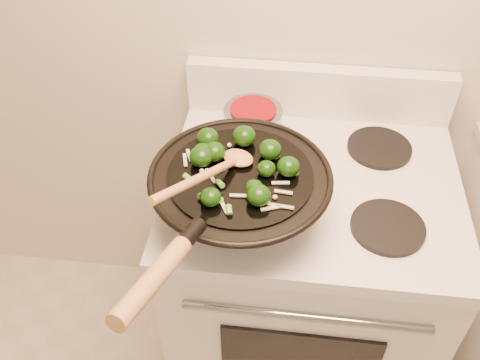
# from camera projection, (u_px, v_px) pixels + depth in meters

# --- Properties ---
(stove) EXTENTS (0.78, 0.67, 1.08)m
(stove) POSITION_uv_depth(u_px,v_px,m) (301.00, 280.00, 1.73)
(stove) COLOR white
(stove) RESTS_ON ground
(wok) EXTENTS (0.43, 0.70, 0.25)m
(wok) POSITION_uv_depth(u_px,v_px,m) (239.00, 193.00, 1.27)
(wok) COLOR black
(wok) RESTS_ON stove
(stirfry) EXTENTS (0.28, 0.28, 0.05)m
(stirfry) POSITION_uv_depth(u_px,v_px,m) (236.00, 160.00, 1.23)
(stirfry) COLOR black
(stirfry) RESTS_ON wok
(wooden_spoon) EXTENTS (0.19, 0.32, 0.14)m
(wooden_spoon) POSITION_uv_depth(u_px,v_px,m) (216.00, 169.00, 1.18)
(wooden_spoon) COLOR #B27946
(wooden_spoon) RESTS_ON wok
(saucepan) EXTENTS (0.17, 0.26, 0.10)m
(saucepan) POSITION_uv_depth(u_px,v_px,m) (253.00, 123.00, 1.50)
(saucepan) COLOR gray
(saucepan) RESTS_ON stove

